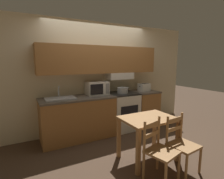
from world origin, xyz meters
TOP-DOWN VIEW (x-y plane):
  - ground_plane at (0.00, 0.00)m, footprint 16.00×16.00m
  - wall_back at (0.01, -0.06)m, footprint 5.21×0.38m
  - lower_counter_main at (-0.64, -0.32)m, footprint 1.55×0.66m
  - lower_counter_right_stub at (1.11, -0.32)m, footprint 0.61×0.66m
  - stove_range at (0.47, -0.32)m, footprint 0.66×0.64m
  - cooking_pot at (0.45, -0.36)m, footprint 0.34×0.26m
  - microwave at (-0.15, -0.20)m, footprint 0.48×0.36m
  - toaster at (1.10, -0.34)m, footprint 0.27×0.22m
  - sink_basin at (-1.00, -0.32)m, footprint 0.59×0.38m
  - dining_table at (0.14, -1.68)m, footprint 0.87×0.63m
  - chair_left_of_table at (-0.04, -2.15)m, footprint 0.46×0.46m
  - chair_right_of_table at (0.38, -2.16)m, footprint 0.42×0.42m

SIDE VIEW (x-z plane):
  - ground_plane at x=0.00m, z-range 0.00..0.00m
  - chair_left_of_table at x=-0.04m, z-range -0.01..0.84m
  - chair_right_of_table at x=0.38m, z-range -0.01..0.84m
  - stove_range at x=0.47m, z-range 0.00..0.90m
  - lower_counter_main at x=-0.64m, z-range 0.00..0.90m
  - lower_counter_right_stub at x=1.11m, z-range 0.00..0.90m
  - dining_table at x=0.14m, z-range 0.24..0.97m
  - sink_basin at x=-1.00m, z-range 0.79..1.04m
  - cooking_pot at x=0.45m, z-range 0.90..1.04m
  - toaster at x=1.10m, z-range 0.90..1.09m
  - microwave at x=-0.15m, z-range 0.90..1.19m
  - wall_back at x=0.01m, z-range 0.18..2.73m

